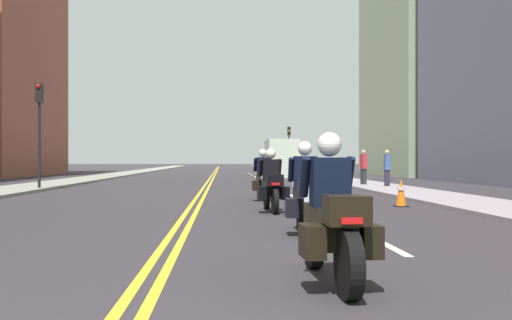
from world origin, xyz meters
TOP-DOWN VIEW (x-y plane):
  - ground_plane at (0.00, 48.00)m, footprint 264.00×264.00m
  - sidewalk_left at (-7.91, 48.00)m, footprint 2.66×144.00m
  - sidewalk_right at (7.91, 48.00)m, footprint 2.66×144.00m
  - centreline_yellow_inner at (-0.12, 48.00)m, footprint 0.12×132.00m
  - centreline_yellow_outer at (0.12, 48.00)m, footprint 0.12×132.00m
  - lane_dashes_white at (3.29, 29.00)m, footprint 0.14×56.40m
  - building_right_2 at (18.63, 48.17)m, footprint 9.25×15.40m
  - motorcycle_0 at (1.92, 5.12)m, footprint 0.78×2.30m
  - motorcycle_1 at (2.26, 9.42)m, footprint 0.77×2.19m
  - motorcycle_2 at (2.00, 13.74)m, footprint 0.78×2.26m
  - motorcycle_3 at (2.08, 17.94)m, footprint 0.78×2.21m
  - traffic_cone_0 at (5.74, 15.16)m, footprint 0.37×0.37m
  - traffic_light_near at (-6.98, 24.49)m, footprint 0.28×0.38m
  - traffic_light_far at (6.98, 54.03)m, footprint 0.28×0.38m
  - pedestrian_0 at (7.58, 27.20)m, footprint 0.29×0.40m
  - pedestrian_1 at (8.18, 25.23)m, footprint 0.25×0.49m
  - parked_truck at (5.18, 43.81)m, footprint 2.20×6.50m

SIDE VIEW (x-z plane):
  - ground_plane at x=0.00m, z-range 0.00..0.00m
  - centreline_yellow_inner at x=-0.12m, z-range 0.00..0.01m
  - centreline_yellow_outer at x=0.12m, z-range 0.00..0.01m
  - lane_dashes_white at x=3.29m, z-range 0.00..0.01m
  - sidewalk_left at x=-7.91m, z-range 0.00..0.12m
  - sidewalk_right at x=7.91m, z-range 0.00..0.12m
  - traffic_cone_0 at x=5.74m, z-range 0.00..0.79m
  - motorcycle_0 at x=1.92m, z-range -0.16..1.44m
  - motorcycle_2 at x=2.00m, z-range -0.14..1.45m
  - motorcycle_3 at x=2.08m, z-range -0.17..1.49m
  - motorcycle_1 at x=2.26m, z-range -0.16..1.48m
  - pedestrian_1 at x=8.18m, z-range 0.03..1.78m
  - pedestrian_0 at x=7.58m, z-range 0.03..1.81m
  - parked_truck at x=5.18m, z-range -0.13..2.67m
  - traffic_light_far at x=6.98m, z-range 0.86..5.25m
  - traffic_light_near at x=-6.98m, z-range 0.89..5.42m
  - building_right_2 at x=18.63m, z-range 0.00..23.32m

